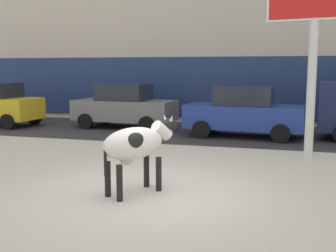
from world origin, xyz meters
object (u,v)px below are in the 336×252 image
object	(u,v)px
pedestrian_near_billboard	(61,100)
cow_holstein	(136,144)
pedestrian_by_cars	(155,102)
car_blue_sedan	(244,112)
car_grey_sedan	(125,106)

from	to	relation	value
pedestrian_near_billboard	cow_holstein	bearing A→B (deg)	-54.03
pedestrian_near_billboard	pedestrian_by_cars	bearing A→B (deg)	0.00
car_blue_sedan	pedestrian_by_cars	world-z (taller)	car_blue_sedan
car_grey_sedan	car_blue_sedan	xyz separation A→B (m)	(5.03, -0.95, 0.00)
pedestrian_by_cars	cow_holstein	bearing A→B (deg)	-74.44
car_grey_sedan	car_blue_sedan	bearing A→B (deg)	-10.74
pedestrian_near_billboard	pedestrian_by_cars	world-z (taller)	same
car_grey_sedan	pedestrian_near_billboard	xyz separation A→B (m)	(-4.66, 2.91, -0.03)
car_grey_sedan	car_blue_sedan	world-z (taller)	same
cow_holstein	car_grey_sedan	size ratio (longest dim) A/B	0.42
car_grey_sedan	pedestrian_by_cars	distance (m)	2.94
car_grey_sedan	pedestrian_near_billboard	distance (m)	5.50
pedestrian_near_billboard	car_grey_sedan	bearing A→B (deg)	-32.01
car_blue_sedan	cow_holstein	bearing A→B (deg)	-100.85
cow_holstein	car_blue_sedan	distance (m)	7.64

